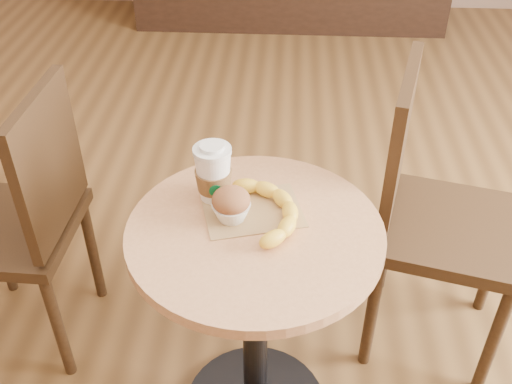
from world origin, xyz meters
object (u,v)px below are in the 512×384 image
Objects in this scene: chair_right at (430,210)px; banana at (267,211)px; cafe_table at (255,298)px; muffin at (231,204)px; coffee_cup at (213,175)px; chair_left at (25,217)px.

chair_right reaches higher than banana.
cafe_table is 0.30m from muffin.
muffin is at bearing 133.49° from chair_right.
cafe_table is 0.27m from banana.
cafe_table is 0.36m from coffee_cup.
coffee_cup is at bearing 121.80° from muffin.
chair_left is 1.25m from chair_right.
cafe_table is 7.79× the size of muffin.
coffee_cup is 1.66× the size of muffin.
cafe_table is 0.63m from chair_right.
banana is at bearing 4.44° from muffin.
chair_right is 0.73m from coffee_cup.
cafe_table is 0.78m from chair_left.
banana is at bearing 137.06° from chair_right.
cafe_table is at bearing 70.71° from chair_left.
chair_left is at bearing 158.82° from cafe_table.
cafe_table is at bearing -58.94° from coffee_cup.
coffee_cup is (-0.11, 0.12, 0.32)m from cafe_table.
chair_left is 0.95× the size of chair_right.
chair_right reaches higher than chair_left.
coffee_cup reaches higher than banana.
muffin is at bearing 151.17° from cafe_table.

